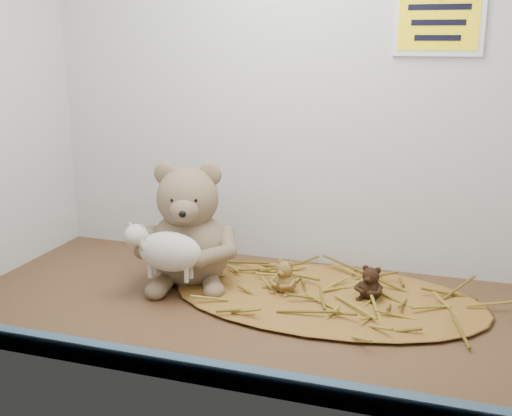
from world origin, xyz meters
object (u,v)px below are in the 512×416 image
(main_teddy, at_px, (189,224))
(mini_teddy_tan, at_px, (285,275))
(mini_teddy_brown, at_px, (371,281))
(toy_lamb, at_px, (170,252))

(main_teddy, xyz_separation_m, mini_teddy_tan, (0.22, -0.01, -0.09))
(main_teddy, distance_m, mini_teddy_brown, 0.40)
(main_teddy, relative_size, toy_lamb, 1.52)
(toy_lamb, distance_m, mini_teddy_brown, 0.41)
(main_teddy, bearing_deg, mini_teddy_tan, -20.53)
(mini_teddy_tan, distance_m, mini_teddy_brown, 0.17)
(main_teddy, height_order, mini_teddy_brown, main_teddy)
(main_teddy, relative_size, mini_teddy_brown, 3.81)
(toy_lamb, xyz_separation_m, mini_teddy_brown, (0.39, 0.10, -0.05))
(main_teddy, height_order, mini_teddy_tan, main_teddy)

